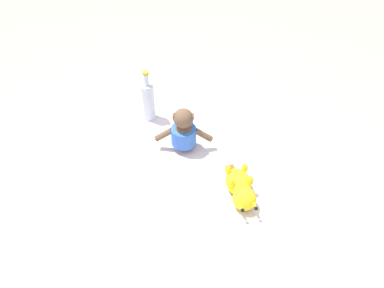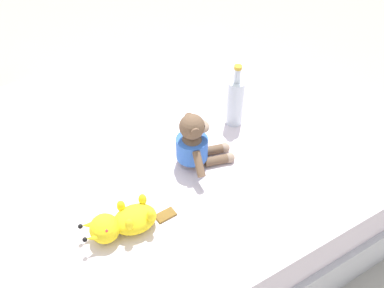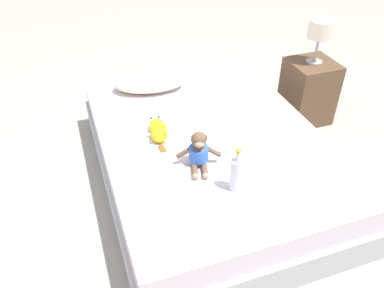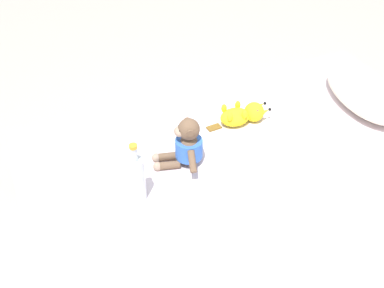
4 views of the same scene
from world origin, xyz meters
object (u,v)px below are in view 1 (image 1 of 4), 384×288
(plush_yellow_creature, at_px, (241,189))
(glass_bottle, at_px, (148,101))
(bed, at_px, (162,228))
(plush_monkey, at_px, (184,132))

(plush_yellow_creature, xyz_separation_m, glass_bottle, (0.28, -0.65, 0.06))
(bed, bearing_deg, plush_monkey, -121.90)
(bed, xyz_separation_m, glass_bottle, (-0.06, -0.57, 0.33))
(bed, bearing_deg, glass_bottle, -96.24)
(bed, distance_m, glass_bottle, 0.66)
(bed, height_order, plush_monkey, plush_monkey)
(bed, xyz_separation_m, plush_yellow_creature, (-0.35, 0.08, 0.26))
(plush_yellow_creature, bearing_deg, plush_monkey, -67.18)
(plush_monkey, xyz_separation_m, glass_bottle, (0.12, -0.27, 0.02))
(bed, distance_m, plush_yellow_creature, 0.44)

